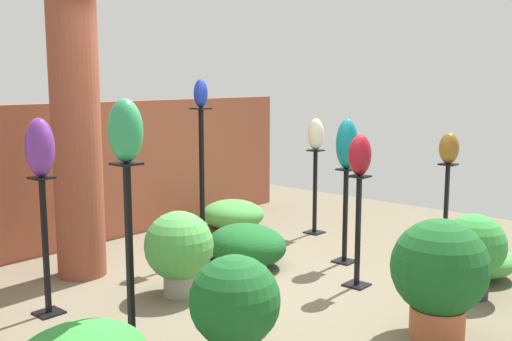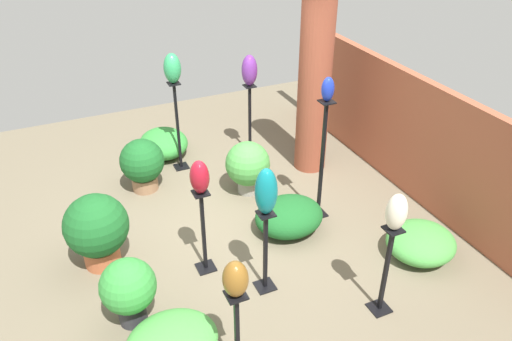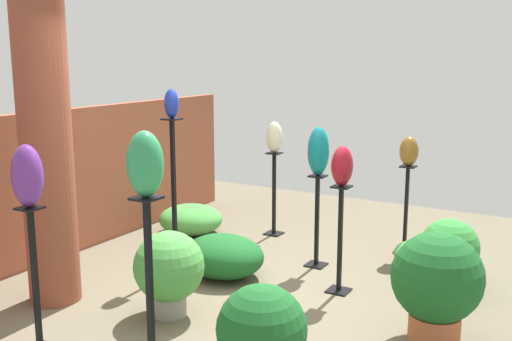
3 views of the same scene
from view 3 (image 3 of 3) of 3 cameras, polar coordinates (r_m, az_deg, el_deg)
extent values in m
plane|color=#6B604C|center=(5.50, 0.85, -12.11)|extent=(8.00, 8.00, 0.00)
cube|color=#9E5138|center=(6.79, -17.84, -1.13)|extent=(5.60, 0.12, 1.58)
cylinder|color=brown|center=(5.42, -19.35, 1.84)|extent=(0.45, 0.45, 2.71)
cube|color=black|center=(5.70, 7.88, -11.26)|extent=(0.20, 0.20, 0.01)
cube|color=black|center=(5.54, 8.01, -6.52)|extent=(0.04, 0.04, 1.00)
cube|color=black|center=(5.41, 8.15, -1.53)|extent=(0.16, 0.16, 0.01)
cube|color=black|center=(4.70, -20.29, -9.77)|extent=(0.04, 0.04, 1.10)
cube|color=black|center=(4.54, -20.75, -3.36)|extent=(0.16, 0.16, 0.02)
cube|color=black|center=(7.35, 1.71, -6.01)|extent=(0.20, 0.20, 0.01)
cube|color=black|center=(7.22, 1.73, -2.23)|extent=(0.04, 0.04, 1.01)
cube|color=black|center=(7.12, 1.76, 1.67)|extent=(0.16, 0.16, 0.02)
cube|color=black|center=(6.33, 5.74, -8.92)|extent=(0.20, 0.20, 0.01)
cube|color=black|center=(6.18, 5.82, -4.81)|extent=(0.04, 0.04, 0.96)
cube|color=black|center=(6.07, 5.91, -0.53)|extent=(0.16, 0.16, 0.01)
cube|color=black|center=(6.89, 13.91, -7.52)|extent=(0.20, 0.20, 0.01)
cube|color=black|center=(6.75, 14.10, -3.64)|extent=(0.04, 0.04, 0.98)
cube|color=black|center=(6.65, 14.30, 0.37)|extent=(0.16, 0.16, 0.01)
cube|color=black|center=(6.19, -7.63, -9.43)|extent=(0.20, 0.20, 0.01)
cube|color=black|center=(5.96, -7.82, -2.49)|extent=(0.04, 0.04, 1.55)
cube|color=black|center=(5.83, -8.02, 4.88)|extent=(0.16, 0.16, 0.02)
cube|color=black|center=(3.91, -10.07, -11.85)|extent=(0.04, 0.04, 1.31)
cube|color=black|center=(3.70, -10.40, -2.59)|extent=(0.16, 0.16, 0.02)
ellipsoid|color=maroon|center=(5.37, 8.20, 0.42)|extent=(0.21, 0.19, 0.36)
ellipsoid|color=#6B2D8C|center=(4.49, -20.95, -0.49)|extent=(0.22, 0.23, 0.45)
ellipsoid|color=beige|center=(7.09, 1.77, 3.20)|extent=(0.18, 0.19, 0.37)
ellipsoid|color=#0F727A|center=(6.03, 5.96, 1.84)|extent=(0.21, 0.22, 0.49)
ellipsoid|color=brown|center=(6.62, 14.37, 1.79)|extent=(0.20, 0.20, 0.32)
ellipsoid|color=#192D9E|center=(5.82, -8.06, 6.32)|extent=(0.14, 0.15, 0.28)
ellipsoid|color=#2D9356|center=(3.66, -10.52, 0.61)|extent=(0.22, 0.23, 0.41)
cylinder|color=gray|center=(5.20, -8.18, -12.56)|extent=(0.28, 0.28, 0.18)
sphere|color=#479942|center=(5.07, -8.29, -9.01)|extent=(0.59, 0.59, 0.59)
sphere|color=#195923|center=(3.93, 0.54, -14.93)|extent=(0.59, 0.59, 0.59)
cylinder|color=#2D2D33|center=(5.79, 17.73, -10.23)|extent=(0.27, 0.27, 0.23)
sphere|color=#338C38|center=(5.68, 17.93, -7.03)|extent=(0.53, 0.53, 0.53)
cylinder|color=#B25B38|center=(4.90, 16.60, -14.15)|extent=(0.39, 0.39, 0.23)
sphere|color=#195923|center=(4.75, 16.87, -9.70)|extent=(0.69, 0.69, 0.69)
ellipsoid|color=#479942|center=(6.32, 16.73, -7.88)|extent=(0.71, 0.84, 0.32)
ellipsoid|color=#479942|center=(7.37, -6.24, -4.63)|extent=(0.74, 0.79, 0.36)
ellipsoid|color=#195923|center=(5.95, -3.13, -8.14)|extent=(0.71, 0.83, 0.42)
camera|label=1|loc=(0.92, 85.89, -20.88)|focal=42.00mm
camera|label=2|loc=(9.05, 26.59, 20.27)|focal=35.00mm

